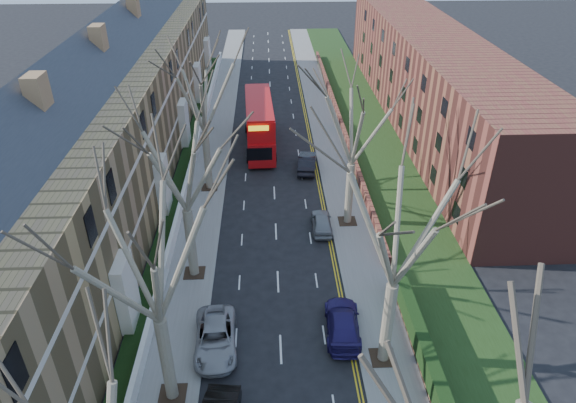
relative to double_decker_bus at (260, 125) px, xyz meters
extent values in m
cube|color=slate|center=(-4.72, 2.19, -2.31)|extent=(3.00, 102.00, 0.12)
cube|color=slate|center=(7.28, 2.19, -2.31)|extent=(3.00, 102.00, 0.12)
cube|color=#9A7E4E|center=(-12.52, -5.81, 2.63)|extent=(9.00, 78.00, 10.00)
cube|color=#2D3138|center=(-12.52, -5.81, 8.63)|extent=(4.67, 78.00, 4.67)
cube|color=silver|center=(-8.07, -5.81, 1.13)|extent=(0.12, 78.00, 0.35)
cube|color=silver|center=(-8.07, -5.81, 4.63)|extent=(0.12, 78.00, 0.35)
cube|color=brown|center=(18.78, 6.19, 2.63)|extent=(8.00, 54.00, 10.00)
cube|color=brown|center=(8.98, 6.19, -1.80)|extent=(0.35, 54.00, 0.90)
cube|color=white|center=(-6.37, -5.81, -1.75)|extent=(0.30, 78.00, 1.00)
cube|color=#1D3212|center=(11.78, 2.19, -2.22)|extent=(6.00, 102.00, 0.06)
cylinder|color=#6B5D4C|center=(-4.42, -30.81, 0.38)|extent=(0.64, 0.64, 5.25)
cube|color=#2D2116|center=(-4.42, -30.81, -2.23)|extent=(1.40, 1.40, 0.05)
cylinder|color=#6B5D4C|center=(-4.42, -20.81, 0.29)|extent=(0.64, 0.64, 5.07)
cube|color=#2D2116|center=(-4.42, -20.81, -2.23)|extent=(1.40, 1.40, 0.05)
cylinder|color=#6B5D4C|center=(-4.42, -8.81, 0.38)|extent=(0.60, 0.60, 5.25)
cube|color=#2D2116|center=(-4.42, -8.81, -2.23)|extent=(1.40, 1.40, 0.05)
cylinder|color=#6B5D4C|center=(6.98, -28.81, 0.38)|extent=(0.64, 0.64, 5.25)
cube|color=#2D2116|center=(6.98, -28.81, -2.23)|extent=(1.40, 1.40, 0.05)
cylinder|color=#6B5D4C|center=(6.98, -14.81, 0.29)|extent=(0.60, 0.60, 5.07)
cube|color=#2D2116|center=(6.98, -14.81, -2.23)|extent=(1.40, 1.40, 0.05)
cube|color=#B90D0F|center=(0.00, 0.00, -0.86)|extent=(3.11, 11.62, 2.30)
cube|color=#B90D0F|center=(0.00, 0.00, 1.33)|extent=(3.08, 11.04, 2.09)
cube|color=black|center=(0.00, 0.00, -0.39)|extent=(3.09, 10.70, 0.94)
cube|color=black|center=(0.00, 0.00, 1.44)|extent=(3.08, 10.47, 0.94)
imported|color=#939398|center=(-2.42, -27.47, -1.66)|extent=(2.64, 5.20, 1.41)
imported|color=navy|center=(4.98, -26.61, -1.66)|extent=(2.31, 5.01, 1.42)
imported|color=gray|center=(4.83, -15.66, -1.72)|extent=(1.60, 3.84, 1.30)
imported|color=black|center=(4.46, -5.48, -1.61)|extent=(2.11, 4.73, 1.51)
camera|label=1|loc=(0.79, -48.70, 20.03)|focal=32.00mm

